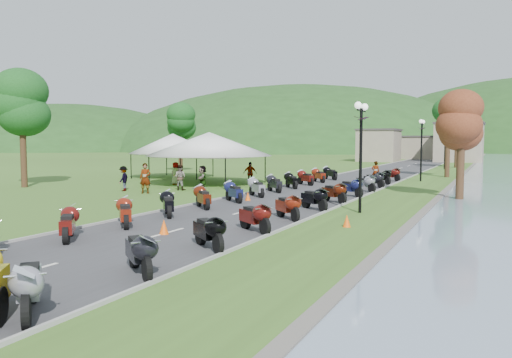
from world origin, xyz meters
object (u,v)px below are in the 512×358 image
at_px(pedestrian_b, 180,190).
at_px(pedestrian_c, 124,191).
at_px(pedestrian_a, 145,193).
at_px(vendor_tent_main, 209,158).

distance_m(pedestrian_b, pedestrian_c, 3.73).
height_order(pedestrian_b, pedestrian_c, pedestrian_b).
bearing_deg(pedestrian_a, vendor_tent_main, 66.77).
relative_size(vendor_tent_main, pedestrian_a, 3.34).
relative_size(pedestrian_a, pedestrian_c, 1.16).
xyz_separation_m(pedestrian_a, pedestrian_c, (-2.32, 0.65, 0.00)).
bearing_deg(vendor_tent_main, pedestrian_a, -91.33).
distance_m(vendor_tent_main, pedestrian_b, 5.25).
bearing_deg(pedestrian_b, pedestrian_c, 30.42).
xyz_separation_m(vendor_tent_main, pedestrian_a, (-0.17, -7.52, -2.00)).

